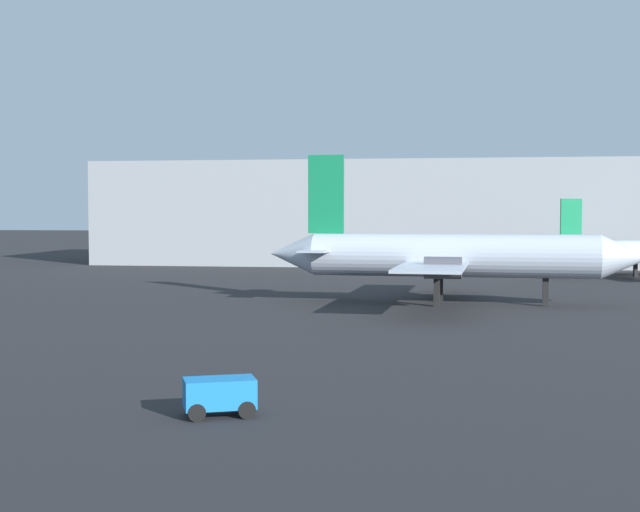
# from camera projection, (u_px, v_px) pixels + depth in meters

# --- Properties ---
(airplane_distant) EXTENTS (28.50, 24.00, 11.35)m
(airplane_distant) POSITION_uv_depth(u_px,v_px,m) (449.00, 256.00, 65.84)
(airplane_distant) COLOR #B2BCCC
(airplane_distant) RESTS_ON ground_plane
(baggage_cart) EXTENTS (2.72, 2.14, 1.30)m
(baggage_cart) POSITION_uv_depth(u_px,v_px,m) (220.00, 394.00, 29.86)
(baggage_cart) COLOR #1972BF
(baggage_cart) RESTS_ON ground_plane
(terminal_building) EXTENTS (87.12, 25.29, 13.50)m
(terminal_building) POSITION_uv_depth(u_px,v_px,m) (429.00, 213.00, 119.51)
(terminal_building) COLOR #999EA3
(terminal_building) RESTS_ON ground_plane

